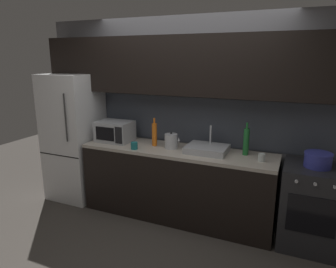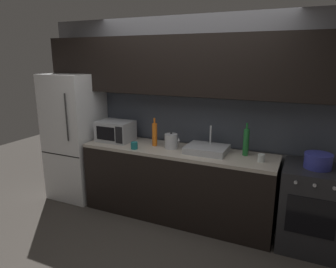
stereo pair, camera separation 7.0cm
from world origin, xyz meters
name	(u,v)px [view 2 (the right image)]	position (x,y,z in m)	size (l,w,h in m)	color
ground_plane	(142,255)	(0.00, 0.00, 0.00)	(10.00, 10.00, 0.00)	#3D3833
back_wall	(186,94)	(0.00, 1.20, 1.55)	(4.14, 0.44, 2.50)	slate
counter_run	(176,183)	(0.00, 0.90, 0.45)	(2.40, 0.60, 0.90)	black
refrigerator	(76,136)	(-1.58, 0.90, 0.89)	(0.68, 0.69, 1.78)	white
oven_range	(310,208)	(1.54, 0.90, 0.45)	(0.60, 0.62, 0.90)	#232326
microwave	(116,131)	(-0.90, 0.92, 1.04)	(0.46, 0.35, 0.27)	#A8AAAF
sink_basin	(207,149)	(0.37, 0.93, 0.94)	(0.48, 0.38, 0.30)	#ADAFB5
kettle	(171,141)	(-0.08, 0.92, 0.99)	(0.20, 0.16, 0.20)	#B7BABF
wine_bottle_green	(246,142)	(0.81, 1.01, 1.06)	(0.07, 0.07, 0.38)	#1E6B2D
wine_bottle_orange	(155,134)	(-0.32, 0.93, 1.05)	(0.06, 0.06, 0.36)	orange
mug_teal	(134,146)	(-0.48, 0.69, 0.94)	(0.08, 0.08, 0.09)	#19666B
mug_clear	(261,158)	(1.01, 0.85, 0.94)	(0.07, 0.07, 0.09)	silver
cooking_pot	(318,161)	(1.56, 0.90, 0.98)	(0.27, 0.27, 0.15)	#333899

